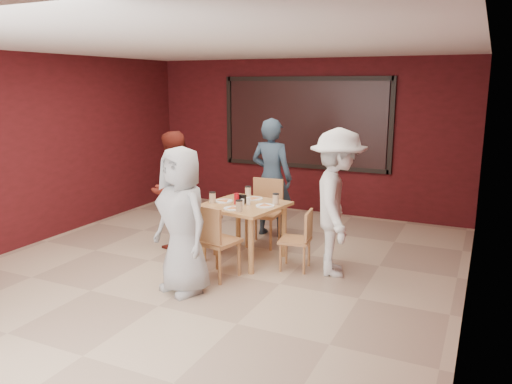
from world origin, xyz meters
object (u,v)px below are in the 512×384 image
at_px(chair_right, 300,237).
at_px(diner_right, 337,203).
at_px(diner_left, 173,190).
at_px(chair_front, 214,238).
at_px(diner_front, 182,221).
at_px(dining_table, 244,211).
at_px(chair_back, 265,208).
at_px(chair_left, 199,215).
at_px(diner_back, 271,178).

height_order(chair_right, diner_right, diner_right).
bearing_deg(diner_left, diner_right, 92.05).
bearing_deg(diner_left, chair_front, 56.87).
xyz_separation_m(chair_right, diner_front, (-0.98, -1.21, 0.40)).
bearing_deg(dining_table, chair_right, -3.42).
height_order(chair_back, diner_right, diner_right).
bearing_deg(chair_left, diner_back, 60.09).
height_order(dining_table, chair_back, chair_back).
bearing_deg(chair_front, diner_left, 143.39).
bearing_deg(diner_left, dining_table, 89.63).
distance_m(dining_table, chair_back, 0.75).
relative_size(diner_front, diner_left, 1.00).
bearing_deg(chair_left, diner_right, -1.01).
xyz_separation_m(chair_right, diner_left, (-2.03, 0.13, 0.40)).
relative_size(chair_left, chair_right, 1.18).
bearing_deg(diner_right, chair_front, 104.11).
height_order(chair_left, diner_front, diner_front).
bearing_deg(diner_back, dining_table, 98.45).
height_order(chair_back, diner_back, diner_back).
distance_m(diner_front, diner_right, 1.92).
relative_size(chair_back, chair_left, 1.06).
bearing_deg(chair_back, diner_back, 101.36).
bearing_deg(dining_table, diner_back, 95.01).
bearing_deg(dining_table, diner_left, 176.15).
relative_size(dining_table, diner_front, 0.67).
bearing_deg(diner_front, chair_left, 135.75).
relative_size(diner_left, diner_right, 0.92).
bearing_deg(dining_table, diner_right, 0.84).
relative_size(chair_front, chair_left, 1.02).
bearing_deg(chair_front, chair_left, 130.58).
xyz_separation_m(chair_back, chair_left, (-0.73, -0.68, -0.03)).
distance_m(chair_front, diner_left, 1.51).
height_order(dining_table, diner_back, diner_back).
bearing_deg(chair_right, chair_back, 137.13).
bearing_deg(chair_right, diner_right, 8.71).
distance_m(chair_back, diner_right, 1.52).
relative_size(chair_right, diner_front, 0.46).
distance_m(chair_back, diner_back, 0.58).
bearing_deg(chair_back, diner_left, -150.95).
distance_m(dining_table, diner_back, 1.20).
height_order(chair_back, chair_left, chair_back).
bearing_deg(diner_right, diner_front, 113.74).
distance_m(dining_table, chair_front, 0.81).
bearing_deg(dining_table, chair_left, 175.80).
bearing_deg(chair_front, diner_back, 92.56).
xyz_separation_m(chair_left, diner_left, (-0.45, 0.03, 0.33)).
xyz_separation_m(chair_right, diner_back, (-0.93, 1.22, 0.48)).
distance_m(chair_left, diner_right, 2.06).
bearing_deg(diner_left, diner_front, 41.44).
bearing_deg(chair_right, diner_left, 176.33).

